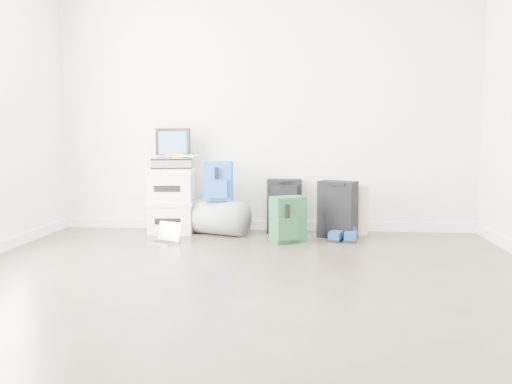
# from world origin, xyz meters

# --- Properties ---
(ground) EXTENTS (5.00, 5.00, 0.00)m
(ground) POSITION_xyz_m (0.00, 0.00, 0.00)
(ground) COLOR #372D28
(ground) RESTS_ON ground
(room_envelope) EXTENTS (4.52, 5.02, 2.71)m
(room_envelope) POSITION_xyz_m (0.00, 0.02, 1.72)
(room_envelope) COLOR silver
(room_envelope) RESTS_ON ground
(boxes_stack) EXTENTS (0.50, 0.41, 0.68)m
(boxes_stack) POSITION_xyz_m (-0.98, 2.24, 0.34)
(boxes_stack) COLOR white
(boxes_stack) RESTS_ON ground
(briefcase) EXTENTS (0.47, 0.39, 0.12)m
(briefcase) POSITION_xyz_m (-0.98, 2.24, 0.73)
(briefcase) COLOR #B2B2B7
(briefcase) RESTS_ON boxes_stack
(painting) EXTENTS (0.40, 0.15, 0.31)m
(painting) POSITION_xyz_m (-0.98, 2.33, 0.95)
(painting) COLOR black
(painting) RESTS_ON briefcase
(drone) EXTENTS (0.42, 0.42, 0.05)m
(drone) POSITION_xyz_m (-0.90, 2.22, 0.82)
(drone) COLOR gold
(drone) RESTS_ON briefcase
(duffel_bag) EXTENTS (0.67, 0.55, 0.36)m
(duffel_bag) POSITION_xyz_m (-0.46, 2.17, 0.18)
(duffel_bag) COLOR gray
(duffel_bag) RESTS_ON ground
(blue_backpack) EXTENTS (0.29, 0.21, 0.40)m
(blue_backpack) POSITION_xyz_m (-0.46, 2.14, 0.55)
(blue_backpack) COLOR #1848A2
(blue_backpack) RESTS_ON duffel_bag
(large_suitcase) EXTENTS (0.37, 0.25, 0.57)m
(large_suitcase) POSITION_xyz_m (0.21, 2.35, 0.28)
(large_suitcase) COLOR black
(large_suitcase) RESTS_ON ground
(green_backpack) EXTENTS (0.37, 0.35, 0.44)m
(green_backpack) POSITION_xyz_m (0.27, 1.80, 0.21)
(green_backpack) COLOR #163E24
(green_backpack) RESTS_ON ground
(carry_on) EXTENTS (0.42, 0.36, 0.57)m
(carry_on) POSITION_xyz_m (0.75, 2.09, 0.29)
(carry_on) COLOR black
(carry_on) RESTS_ON ground
(shoes) EXTENTS (0.31, 0.32, 0.10)m
(shoes) POSITION_xyz_m (0.81, 1.95, 0.05)
(shoes) COLOR black
(shoes) RESTS_ON ground
(rolled_rug) EXTENTS (0.17, 0.17, 0.51)m
(rolled_rug) POSITION_xyz_m (1.00, 2.30, 0.25)
(rolled_rug) COLOR tan
(rolled_rug) RESTS_ON ground
(laptop) EXTENTS (0.33, 0.30, 0.19)m
(laptop) POSITION_xyz_m (-0.90, 1.70, 0.05)
(laptop) COLOR silver
(laptop) RESTS_ON ground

